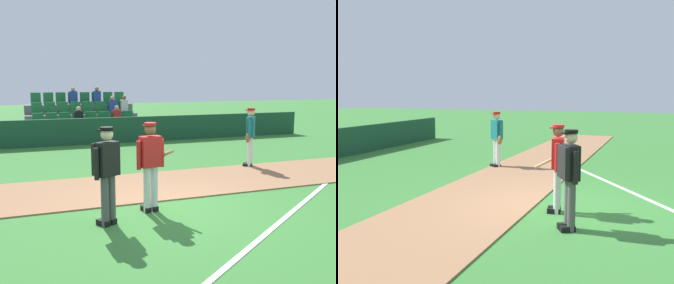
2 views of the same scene
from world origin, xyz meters
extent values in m
plane|color=#387A33|center=(0.00, 0.00, 0.00)|extent=(80.00, 80.00, 0.00)
cube|color=#9E704C|center=(0.00, 1.88, 0.01)|extent=(28.00, 2.67, 0.03)
cube|color=white|center=(3.00, -0.50, 0.01)|extent=(9.86, 7.00, 0.01)
cube|color=#19472D|center=(0.00, 9.08, 0.54)|extent=(20.00, 0.16, 1.07)
cube|color=slate|center=(0.00, 10.96, 0.15)|extent=(5.00, 2.95, 0.30)
cube|color=slate|center=(0.00, 10.11, 0.50)|extent=(4.90, 0.85, 0.40)
cube|color=#1E6B38|center=(-1.93, 10.01, 0.75)|extent=(0.44, 0.40, 0.08)
cube|color=#1E6B38|center=(-1.93, 10.23, 1.00)|extent=(0.44, 0.08, 0.50)
cube|color=#1E6B38|center=(-1.38, 10.01, 0.75)|extent=(0.44, 0.40, 0.08)
cube|color=#1E6B38|center=(-1.38, 10.23, 1.00)|extent=(0.44, 0.08, 0.50)
cube|color=#1E6B38|center=(-0.83, 10.01, 0.75)|extent=(0.44, 0.40, 0.08)
cube|color=#1E6B38|center=(-0.83, 10.23, 1.00)|extent=(0.44, 0.08, 0.50)
cube|color=#1E6B38|center=(-0.27, 10.01, 0.75)|extent=(0.44, 0.40, 0.08)
cube|color=#1E6B38|center=(-0.27, 10.23, 1.00)|extent=(0.44, 0.08, 0.50)
cube|color=black|center=(-0.27, 10.06, 1.05)|extent=(0.32, 0.22, 0.52)
sphere|color=beige|center=(-0.27, 10.06, 1.40)|extent=(0.20, 0.20, 0.20)
cube|color=#1E6B38|center=(0.27, 10.01, 0.75)|extent=(0.44, 0.40, 0.08)
cube|color=#1E6B38|center=(0.27, 10.23, 1.00)|extent=(0.44, 0.08, 0.50)
cube|color=#1E6B38|center=(0.83, 10.01, 0.75)|extent=(0.44, 0.40, 0.08)
cube|color=#1E6B38|center=(0.83, 10.23, 1.00)|extent=(0.44, 0.08, 0.50)
cube|color=#1E6B38|center=(1.38, 10.01, 0.75)|extent=(0.44, 0.40, 0.08)
cube|color=#1E6B38|center=(1.38, 10.23, 1.00)|extent=(0.44, 0.08, 0.50)
cube|color=red|center=(1.38, 10.06, 1.05)|extent=(0.32, 0.22, 0.52)
sphere|color=tan|center=(1.38, 10.06, 1.40)|extent=(0.20, 0.20, 0.20)
cube|color=#1E6B38|center=(1.92, 10.01, 0.75)|extent=(0.44, 0.40, 0.08)
cube|color=#1E6B38|center=(1.92, 10.23, 1.00)|extent=(0.44, 0.08, 0.50)
cube|color=slate|center=(0.00, 10.96, 0.90)|extent=(4.90, 0.85, 0.40)
cube|color=#1E6B38|center=(-1.93, 10.86, 1.15)|extent=(0.44, 0.40, 0.08)
cube|color=#1E6B38|center=(-1.93, 11.08, 1.40)|extent=(0.44, 0.08, 0.50)
cube|color=#1E6B38|center=(-1.38, 10.86, 1.15)|extent=(0.44, 0.40, 0.08)
cube|color=#1E6B38|center=(-1.38, 11.08, 1.40)|extent=(0.44, 0.08, 0.50)
cube|color=#1E6B38|center=(-0.83, 10.86, 1.15)|extent=(0.44, 0.40, 0.08)
cube|color=#1E6B38|center=(-0.83, 11.08, 1.40)|extent=(0.44, 0.08, 0.50)
cube|color=#1E6B38|center=(-0.27, 10.86, 1.15)|extent=(0.44, 0.40, 0.08)
cube|color=#1E6B38|center=(-0.27, 11.08, 1.40)|extent=(0.44, 0.08, 0.50)
cube|color=#1E6B38|center=(0.27, 10.86, 1.15)|extent=(0.44, 0.40, 0.08)
cube|color=#1E6B38|center=(0.27, 11.08, 1.40)|extent=(0.44, 0.08, 0.50)
cube|color=#1E6B38|center=(0.83, 10.86, 1.15)|extent=(0.44, 0.40, 0.08)
cube|color=#1E6B38|center=(0.83, 11.08, 1.40)|extent=(0.44, 0.08, 0.50)
cube|color=#1E6B38|center=(1.38, 10.86, 1.15)|extent=(0.44, 0.40, 0.08)
cube|color=#1E6B38|center=(1.38, 11.08, 1.40)|extent=(0.44, 0.08, 0.50)
cube|color=#263F99|center=(1.38, 10.91, 1.45)|extent=(0.32, 0.22, 0.52)
sphere|color=tan|center=(1.38, 10.91, 1.80)|extent=(0.20, 0.20, 0.20)
cube|color=#1E6B38|center=(1.92, 10.86, 1.15)|extent=(0.44, 0.40, 0.08)
cube|color=#1E6B38|center=(1.92, 11.08, 1.40)|extent=(0.44, 0.08, 0.50)
cube|color=silver|center=(1.92, 10.91, 1.45)|extent=(0.32, 0.22, 0.52)
sphere|color=brown|center=(1.92, 10.91, 1.80)|extent=(0.20, 0.20, 0.20)
cube|color=slate|center=(0.00, 11.81, 1.30)|extent=(4.90, 0.85, 0.40)
cube|color=#1E6B38|center=(-1.93, 11.71, 1.55)|extent=(0.44, 0.40, 0.08)
cube|color=#1E6B38|center=(-1.93, 11.93, 1.80)|extent=(0.44, 0.08, 0.50)
cube|color=#1E6B38|center=(-1.38, 11.71, 1.55)|extent=(0.44, 0.40, 0.08)
cube|color=#1E6B38|center=(-1.38, 11.93, 1.80)|extent=(0.44, 0.08, 0.50)
cube|color=#1E6B38|center=(-0.83, 11.71, 1.55)|extent=(0.44, 0.40, 0.08)
cube|color=#1E6B38|center=(-0.83, 11.93, 1.80)|extent=(0.44, 0.08, 0.50)
cube|color=#1E6B38|center=(-0.27, 11.71, 1.55)|extent=(0.44, 0.40, 0.08)
cube|color=#1E6B38|center=(-0.27, 11.93, 1.80)|extent=(0.44, 0.08, 0.50)
cube|color=#263F99|center=(-0.27, 11.76, 1.85)|extent=(0.32, 0.22, 0.52)
sphere|color=tan|center=(-0.27, 11.76, 2.20)|extent=(0.20, 0.20, 0.20)
cube|color=#1E6B38|center=(0.27, 11.71, 1.55)|extent=(0.44, 0.40, 0.08)
cube|color=#1E6B38|center=(0.27, 11.93, 1.80)|extent=(0.44, 0.08, 0.50)
cube|color=#1E6B38|center=(0.83, 11.71, 1.55)|extent=(0.44, 0.40, 0.08)
cube|color=#1E6B38|center=(0.83, 11.93, 1.80)|extent=(0.44, 0.08, 0.50)
cube|color=#263F99|center=(0.83, 11.76, 1.85)|extent=(0.32, 0.22, 0.52)
sphere|color=#9E7051|center=(0.83, 11.76, 2.20)|extent=(0.20, 0.20, 0.20)
cube|color=#1E6B38|center=(1.38, 11.71, 1.55)|extent=(0.44, 0.40, 0.08)
cube|color=#1E6B38|center=(1.38, 11.93, 1.80)|extent=(0.44, 0.08, 0.50)
cube|color=#1E6B38|center=(1.92, 11.71, 1.55)|extent=(0.44, 0.40, 0.08)
cube|color=#1E6B38|center=(1.92, 11.93, 1.80)|extent=(0.44, 0.08, 0.50)
cylinder|color=silver|center=(-0.35, 0.00, 0.45)|extent=(0.14, 0.14, 0.90)
cylinder|color=silver|center=(-0.20, 0.03, 0.45)|extent=(0.14, 0.14, 0.90)
cube|color=black|center=(-0.36, 0.06, 0.05)|extent=(0.16, 0.28, 0.10)
cube|color=black|center=(-0.21, 0.09, 0.05)|extent=(0.16, 0.28, 0.10)
cube|color=red|center=(-0.28, 0.01, 1.20)|extent=(0.43, 0.29, 0.60)
cylinder|color=red|center=(-0.52, -0.03, 1.15)|extent=(0.09, 0.09, 0.55)
cylinder|color=red|center=(-0.03, 0.06, 1.15)|extent=(0.09, 0.09, 0.55)
sphere|color=brown|center=(-0.28, 0.01, 1.63)|extent=(0.22, 0.22, 0.22)
cylinder|color=#B21919|center=(-0.28, 0.01, 1.73)|extent=(0.23, 0.23, 0.06)
cube|color=#B21919|center=(-0.29, 0.11, 1.70)|extent=(0.20, 0.15, 0.02)
cylinder|color=tan|center=(-0.05, 0.15, 1.05)|extent=(0.42, 0.74, 0.41)
cylinder|color=#4C4C4C|center=(-1.27, -0.48, 0.45)|extent=(0.14, 0.14, 0.90)
cylinder|color=#4C4C4C|center=(-1.14, -0.40, 0.45)|extent=(0.14, 0.14, 0.90)
cube|color=black|center=(-1.31, -0.43, 0.05)|extent=(0.24, 0.28, 0.10)
cube|color=black|center=(-1.17, -0.35, 0.05)|extent=(0.24, 0.28, 0.10)
cube|color=black|center=(-1.21, -0.44, 1.20)|extent=(0.46, 0.40, 0.60)
cylinder|color=black|center=(-1.42, -0.57, 1.15)|extent=(0.09, 0.09, 0.55)
cylinder|color=black|center=(-0.99, -0.31, 1.15)|extent=(0.09, 0.09, 0.55)
sphere|color=beige|center=(-1.21, -0.44, 1.63)|extent=(0.22, 0.22, 0.22)
cylinder|color=black|center=(-1.21, -0.44, 1.73)|extent=(0.23, 0.23, 0.06)
cube|color=black|center=(-1.26, -0.36, 1.70)|extent=(0.22, 0.20, 0.02)
cube|color=black|center=(-1.27, -0.33, 1.20)|extent=(0.42, 0.30, 0.56)
cylinder|color=white|center=(3.75, 2.94, 0.45)|extent=(0.14, 0.14, 0.90)
cylinder|color=white|center=(3.85, 3.07, 0.45)|extent=(0.14, 0.14, 0.90)
cube|color=black|center=(3.70, 2.98, 0.05)|extent=(0.28, 0.25, 0.10)
cube|color=black|center=(3.80, 3.10, 0.05)|extent=(0.28, 0.25, 0.10)
cube|color=#197075|center=(3.80, 3.00, 1.20)|extent=(0.42, 0.45, 0.60)
cylinder|color=#197075|center=(3.65, 2.81, 1.15)|extent=(0.09, 0.09, 0.55)
cylinder|color=#197075|center=(3.95, 3.20, 1.15)|extent=(0.09, 0.09, 0.55)
sphere|color=beige|center=(3.80, 3.00, 1.63)|extent=(0.22, 0.22, 0.22)
cylinder|color=#B21919|center=(3.80, 3.00, 1.73)|extent=(0.23, 0.23, 0.06)
cube|color=#B21919|center=(3.72, 3.07, 1.70)|extent=(0.20, 0.22, 0.02)
ellipsoid|color=brown|center=(3.59, 2.82, 0.90)|extent=(0.22, 0.23, 0.28)
camera|label=1|loc=(-2.58, -7.23, 2.53)|focal=42.84mm
camera|label=2|loc=(-7.96, -1.88, 2.41)|focal=43.26mm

